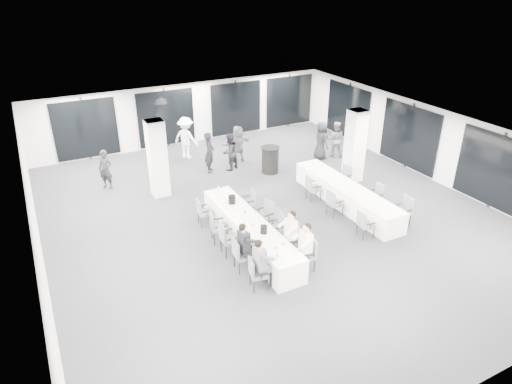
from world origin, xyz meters
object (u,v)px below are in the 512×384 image
banquet_table_main (250,232)px  chair_main_right_second (294,239)px  chair_main_right_fourth (266,213)px  standing_guest_g (105,167)px  chair_side_left_mid (334,202)px  chair_side_right_far (345,175)px  standing_guest_c (186,135)px  chair_main_right_mid (278,226)px  chair_main_left_far (203,211)px  chair_main_left_mid (227,237)px  chair_main_left_fourth (217,225)px  chair_main_right_near (308,252)px  ice_bucket_near (264,229)px  banquet_table_side (346,195)px  standing_guest_b (230,150)px  standing_guest_h (335,137)px  standing_guest_e (321,138)px  cocktail_table (270,160)px  standing_guest_a (209,150)px  chair_side_right_near (404,209)px  standing_guest_f (238,142)px  chair_side_right_mid (377,194)px  chair_main_left_second (240,253)px  chair_side_left_far (312,186)px  chair_main_left_near (256,272)px  chair_side_left_near (364,223)px  ice_bucket_far (232,200)px

banquet_table_main → chair_main_right_second: 1.42m
chair_main_right_fourth → standing_guest_g: size_ratio=0.57×
chair_side_left_mid → standing_guest_g: bearing=-134.7°
chair_side_right_far → standing_guest_c: bearing=24.5°
chair_main_right_mid → chair_main_left_far: bearing=47.5°
chair_main_left_mid → chair_side_left_mid: chair_main_left_mid is taller
chair_main_left_fourth → standing_guest_g: bearing=-144.7°
chair_main_right_near → standing_guest_c: bearing=13.6°
ice_bucket_near → banquet_table_side: bearing=19.7°
chair_main_right_second → banquet_table_main: bearing=46.9°
standing_guest_b → chair_main_left_mid: bearing=39.7°
chair_main_right_second → standing_guest_h: (5.66, 5.76, 0.37)m
chair_main_right_fourth → standing_guest_h: bearing=-65.2°
chair_main_right_fourth → standing_guest_e: (4.97, 4.19, 0.38)m
cocktail_table → standing_guest_a: (-2.13, 1.17, 0.40)m
chair_main_left_mid → standing_guest_g: bearing=-157.1°
banquet_table_main → standing_guest_c: bearing=84.7°
cocktail_table → standing_guest_a: size_ratio=0.57×
chair_side_right_near → standing_guest_c: 9.65m
standing_guest_a → standing_guest_f: 1.56m
chair_side_right_mid → standing_guest_b: (-3.09, 5.33, 0.38)m
banquet_table_main → chair_main_left_mid: 0.89m
chair_side_right_near → standing_guest_g: standing_guest_g is taller
cocktail_table → chair_side_right_far: cocktail_table is taller
chair_main_left_second → chair_side_left_far: 4.86m
chair_main_right_near → chair_main_right_second: 0.76m
chair_side_left_far → standing_guest_f: bearing=-163.2°
chair_main_left_near → chair_side_right_far: bearing=135.5°
chair_main_right_fourth → chair_side_left_near: chair_main_right_fourth is taller
chair_main_left_mid → standing_guest_a: bearing=165.7°
chair_side_right_far → ice_bucket_near: ice_bucket_near is taller
chair_main_left_near → chair_side_left_mid: size_ratio=0.98×
chair_side_left_mid → standing_guest_c: standing_guest_c is taller
chair_main_left_near → chair_side_right_mid: size_ratio=1.02×
ice_bucket_near → chair_main_right_second: bearing=-25.2°
standing_guest_e → ice_bucket_near: 7.94m
chair_side_left_mid → standing_guest_b: size_ratio=0.51×
chair_main_right_mid → chair_side_left_mid: 2.46m
standing_guest_h → chair_main_left_fourth: bearing=64.4°
cocktail_table → chair_side_right_far: size_ratio=1.22×
chair_main_left_fourth → standing_guest_e: (6.63, 4.17, 0.38)m
standing_guest_c → banquet_table_side: bearing=169.6°
chair_main_left_mid → chair_side_left_near: size_ratio=1.14×
cocktail_table → chair_side_right_far: bearing=-55.5°
chair_main_left_mid → chair_main_left_near: bearing=3.7°
chair_main_left_mid → chair_main_right_near: 2.35m
chair_side_right_near → standing_guest_g: (-7.90, 7.13, 0.32)m
ice_bucket_far → standing_guest_c: bearing=83.8°
cocktail_table → chair_main_right_fourth: bearing=-120.7°
ice_bucket_near → chair_side_left_far: bearing=36.1°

